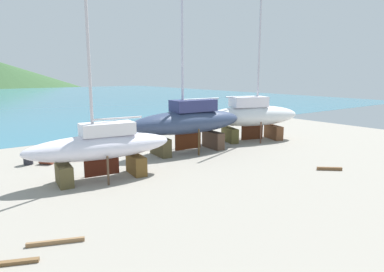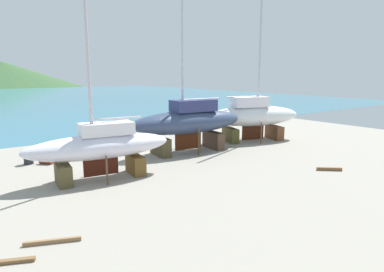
# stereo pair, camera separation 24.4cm
# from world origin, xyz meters

# --- Properties ---
(ground_plane) EXTENTS (49.23, 49.23, 0.00)m
(ground_plane) POSITION_xyz_m (0.00, -4.55, 0.00)
(ground_plane) COLOR gray
(sea_water) EXTENTS (133.80, 118.91, 0.01)m
(sea_water) POSITION_xyz_m (0.00, 67.22, 0.00)
(sea_water) COLOR teal
(sea_water) RESTS_ON ground
(sailboat_small_center) EXTENTS (9.18, 5.49, 14.04)m
(sailboat_small_center) POSITION_xyz_m (9.06, -1.69, 2.24)
(sailboat_small_center) COLOR brown
(sailboat_small_center) RESTS_ON ground
(sailboat_mid_port) EXTENTS (8.40, 3.25, 12.86)m
(sailboat_mid_port) POSITION_xyz_m (-6.15, -4.49, 1.90)
(sailboat_mid_port) COLOR brown
(sailboat_mid_port) RESTS_ON ground
(sailboat_large_starboard) EXTENTS (9.63, 3.49, 16.64)m
(sailboat_large_starboard) POSITION_xyz_m (1.84, -1.90, 2.33)
(sailboat_large_starboard) COLOR #494026
(sailboat_large_starboard) RESTS_ON ground
(worker) EXTENTS (0.50, 0.41, 1.59)m
(worker) POSITION_xyz_m (3.40, 0.13, 0.82)
(worker) COLOR maroon
(worker) RESTS_ON ground
(barrel_rust_far) EXTENTS (0.80, 0.80, 0.93)m
(barrel_rust_far) POSITION_xyz_m (-8.84, 1.46, 0.47)
(barrel_rust_far) COLOR #22232B
(barrel_rust_far) RESTS_ON ground
(barrel_tipped_right) EXTENTS (0.81, 0.81, 0.86)m
(barrel_tipped_right) POSITION_xyz_m (-5.81, 0.98, 0.43)
(barrel_tipped_right) COLOR brown
(barrel_tipped_right) RESTS_ON ground
(barrel_blue_faded) EXTENTS (0.97, 1.00, 0.53)m
(barrel_blue_faded) POSITION_xyz_m (-7.86, 0.80, 0.27)
(barrel_blue_faded) COLOR brown
(barrel_blue_faded) RESTS_ON ground
(timber_short_skew) EXTENTS (1.23, 1.13, 0.19)m
(timber_short_skew) POSITION_xyz_m (5.76, -11.30, 0.10)
(timber_short_skew) COLOR brown
(timber_short_skew) RESTS_ON ground
(timber_short_cross) EXTENTS (1.84, 0.87, 0.15)m
(timber_short_cross) POSITION_xyz_m (-10.47, -10.63, 0.07)
(timber_short_cross) COLOR olive
(timber_short_cross) RESTS_ON ground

